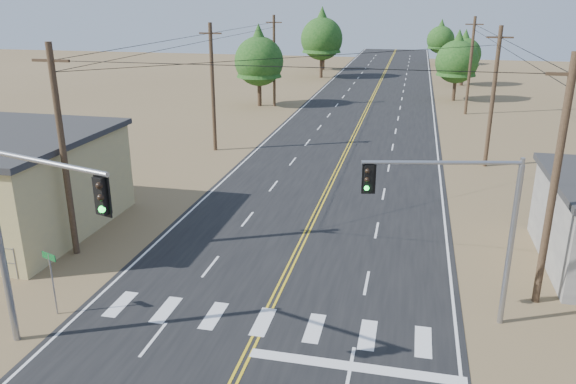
# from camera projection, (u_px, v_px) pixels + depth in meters

# --- Properties ---
(road) EXTENTS (15.00, 200.00, 0.02)m
(road) POSITION_uv_depth(u_px,v_px,m) (340.00, 164.00, 41.80)
(road) COLOR black
(road) RESTS_ON ground
(utility_pole_left_near) EXTENTS (1.80, 0.30, 10.00)m
(utility_pole_left_near) POSITION_uv_depth(u_px,v_px,m) (63.00, 151.00, 25.71)
(utility_pole_left_near) COLOR #4C3826
(utility_pole_left_near) RESTS_ON ground
(utility_pole_left_mid) EXTENTS (1.80, 0.30, 10.00)m
(utility_pole_left_mid) POSITION_uv_depth(u_px,v_px,m) (213.00, 87.00, 44.14)
(utility_pole_left_mid) COLOR #4C3826
(utility_pole_left_mid) RESTS_ON ground
(utility_pole_left_far) EXTENTS (1.80, 0.30, 10.00)m
(utility_pole_left_far) POSITION_uv_depth(u_px,v_px,m) (274.00, 61.00, 62.56)
(utility_pole_left_far) COLOR #4C3826
(utility_pole_left_far) RESTS_ON ground
(utility_pole_right_near) EXTENTS (1.80, 0.30, 10.00)m
(utility_pole_right_near) POSITION_uv_depth(u_px,v_px,m) (555.00, 183.00, 21.35)
(utility_pole_right_near) COLOR #4C3826
(utility_pole_right_near) RESTS_ON ground
(utility_pole_right_mid) EXTENTS (1.80, 0.30, 10.00)m
(utility_pole_right_mid) POSITION_uv_depth(u_px,v_px,m) (493.00, 97.00, 39.78)
(utility_pole_right_mid) COLOR #4C3826
(utility_pole_right_mid) RESTS_ON ground
(utility_pole_right_far) EXTENTS (1.80, 0.30, 10.00)m
(utility_pole_right_far) POSITION_uv_depth(u_px,v_px,m) (470.00, 65.00, 58.21)
(utility_pole_right_far) COLOR #4C3826
(utility_pole_right_far) RESTS_ON ground
(signal_mast_left) EXTENTS (5.52, 1.92, 7.36)m
(signal_mast_left) POSITION_uv_depth(u_px,v_px,m) (25.00, 222.00, 18.08)
(signal_mast_left) COLOR gray
(signal_mast_left) RESTS_ON ground
(signal_mast_right) EXTENTS (5.58, 1.46, 6.55)m
(signal_mast_right) POSITION_uv_depth(u_px,v_px,m) (469.00, 214.00, 20.08)
(signal_mast_right) COLOR gray
(signal_mast_right) RESTS_ON ground
(street_sign) EXTENTS (0.74, 0.30, 2.62)m
(street_sign) POSITION_uv_depth(u_px,v_px,m) (51.00, 274.00, 21.53)
(street_sign) COLOR gray
(street_sign) RESTS_ON ground
(tree_left_near) EXTENTS (5.47, 5.47, 9.12)m
(tree_left_near) POSITION_uv_depth(u_px,v_px,m) (259.00, 56.00, 62.60)
(tree_left_near) COLOR #3F2D1E
(tree_left_near) RESTS_ON ground
(tree_left_mid) EXTENTS (6.35, 6.35, 10.59)m
(tree_left_mid) POSITION_uv_depth(u_px,v_px,m) (322.00, 34.00, 84.89)
(tree_left_mid) COLOR #3F2D1E
(tree_left_mid) RESTS_ON ground
(tree_left_far) EXTENTS (4.28, 4.28, 7.13)m
(tree_left_far) POSITION_uv_depth(u_px,v_px,m) (324.00, 44.00, 94.89)
(tree_left_far) COLOR #3F2D1E
(tree_left_far) RESTS_ON ground
(tree_right_near) EXTENTS (5.00, 5.00, 8.34)m
(tree_right_near) POSITION_uv_depth(u_px,v_px,m) (457.00, 57.00, 66.04)
(tree_right_near) COLOR #3F2D1E
(tree_right_near) RESTS_ON ground
(tree_right_mid) EXTENTS (4.63, 4.63, 7.71)m
(tree_right_mid) POSITION_uv_depth(u_px,v_px,m) (464.00, 51.00, 77.86)
(tree_right_mid) COLOR #3F2D1E
(tree_right_mid) RESTS_ON ground
(tree_right_far) EXTENTS (4.90, 4.90, 8.17)m
(tree_right_far) POSITION_uv_depth(u_px,v_px,m) (441.00, 37.00, 101.70)
(tree_right_far) COLOR #3F2D1E
(tree_right_far) RESTS_ON ground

